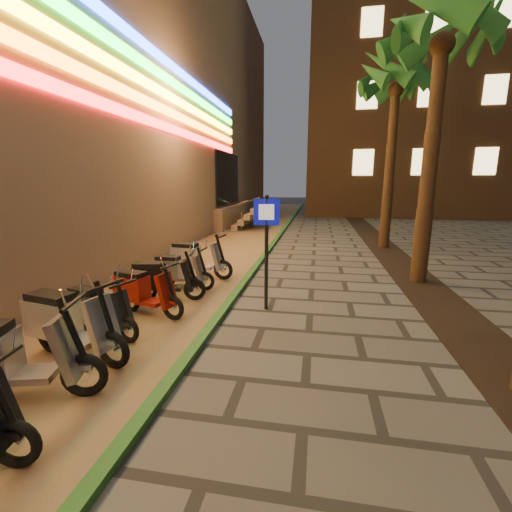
% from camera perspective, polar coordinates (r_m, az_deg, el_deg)
% --- Properties ---
extents(ground, '(120.00, 120.00, 0.00)m').
position_cam_1_polar(ground, '(3.61, -9.08, -33.51)').
color(ground, '#474442').
rests_on(ground, ground).
extents(parking_strip, '(3.40, 60.00, 0.01)m').
position_cam_1_polar(parking_strip, '(13.11, -5.56, 0.75)').
color(parking_strip, '#8C7251').
rests_on(parking_strip, ground).
extents(green_curb, '(0.18, 60.00, 0.10)m').
position_cam_1_polar(green_curb, '(12.75, 1.81, 0.69)').
color(green_curb, '#256024').
rests_on(green_curb, ground).
extents(planting_strip, '(1.20, 40.00, 0.02)m').
position_cam_1_polar(planting_strip, '(8.25, 28.88, -7.56)').
color(planting_strip, black).
rests_on(planting_strip, ground).
extents(apartment_block, '(18.00, 16.06, 25.00)m').
position_cam_1_polar(apartment_block, '(36.67, 25.37, 26.75)').
color(apartment_block, brown).
rests_on(apartment_block, ground).
extents(palm_c, '(2.97, 3.02, 6.91)m').
position_cam_1_polar(palm_c, '(10.24, 28.61, 28.69)').
color(palm_c, '#472D19').
rests_on(palm_c, ground).
extents(palm_d, '(2.97, 3.02, 7.16)m').
position_cam_1_polar(palm_d, '(15.00, 22.28, 24.26)').
color(palm_d, '#472D19').
rests_on(palm_d, ground).
extents(pedestrian_sign, '(0.52, 0.10, 2.34)m').
position_cam_1_polar(pedestrian_sign, '(6.82, 1.75, 3.19)').
color(pedestrian_sign, black).
rests_on(pedestrian_sign, ground).
extents(scooter_6, '(1.81, 0.91, 1.28)m').
position_cam_1_polar(scooter_6, '(5.13, -36.24, -13.54)').
color(scooter_6, black).
rests_on(scooter_6, ground).
extents(scooter_7, '(1.81, 0.81, 1.27)m').
position_cam_1_polar(scooter_7, '(5.85, -29.07, -9.69)').
color(scooter_7, black).
rests_on(scooter_7, ground).
extents(scooter_8, '(1.48, 0.76, 1.05)m').
position_cam_1_polar(scooter_8, '(6.50, -25.06, -8.08)').
color(scooter_8, black).
rests_on(scooter_8, ground).
extents(scooter_9, '(1.57, 0.76, 1.11)m').
position_cam_1_polar(scooter_9, '(7.16, -18.55, -5.54)').
color(scooter_9, black).
rests_on(scooter_9, ground).
extents(scooter_10, '(1.60, 0.72, 1.13)m').
position_cam_1_polar(scooter_10, '(7.85, -15.75, -3.75)').
color(scooter_10, black).
rests_on(scooter_10, ground).
extents(scooter_11, '(1.50, 0.53, 1.06)m').
position_cam_1_polar(scooter_11, '(8.63, -13.01, -2.38)').
color(scooter_11, black).
rests_on(scooter_11, ground).
extents(scooter_12, '(1.76, 0.66, 1.24)m').
position_cam_1_polar(scooter_12, '(9.55, -10.19, -0.40)').
color(scooter_12, black).
rests_on(scooter_12, ground).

